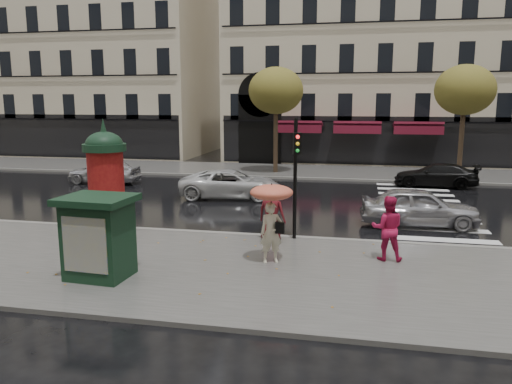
% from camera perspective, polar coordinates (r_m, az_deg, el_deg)
% --- Properties ---
extents(ground, '(160.00, 160.00, 0.00)m').
position_cam_1_polar(ground, '(14.16, -1.72, -8.52)').
color(ground, black).
rests_on(ground, ground).
extents(near_sidewalk, '(90.00, 7.00, 0.12)m').
position_cam_1_polar(near_sidewalk, '(13.69, -2.21, -8.95)').
color(near_sidewalk, '#474744').
rests_on(near_sidewalk, ground).
extents(far_sidewalk, '(90.00, 6.00, 0.12)m').
position_cam_1_polar(far_sidewalk, '(32.50, 6.00, 2.34)').
color(far_sidewalk, '#474744').
rests_on(far_sidewalk, ground).
extents(near_kerb, '(90.00, 0.25, 0.14)m').
position_cam_1_polar(near_kerb, '(16.95, 0.62, -5.07)').
color(near_kerb, slate).
rests_on(near_kerb, ground).
extents(far_kerb, '(90.00, 0.25, 0.14)m').
position_cam_1_polar(far_kerb, '(29.55, 5.42, 1.57)').
color(far_kerb, slate).
rests_on(far_kerb, ground).
extents(zebra_crossing, '(3.60, 11.75, 0.01)m').
position_cam_1_polar(zebra_crossing, '(23.28, 18.50, -1.50)').
color(zebra_crossing, silver).
rests_on(zebra_crossing, ground).
extents(bldg_far_corner, '(26.00, 14.00, 22.90)m').
position_cam_1_polar(bldg_far_corner, '(43.65, 16.14, 18.88)').
color(bldg_far_corner, '#B7A88C').
rests_on(bldg_far_corner, ground).
extents(bldg_far_left, '(24.00, 14.00, 22.90)m').
position_cam_1_polar(bldg_far_left, '(50.27, -19.43, 17.53)').
color(bldg_far_left, '#B7A88C').
rests_on(bldg_far_left, ground).
extents(tree_far_left, '(3.40, 3.40, 6.64)m').
position_cam_1_polar(tree_far_left, '(31.46, 2.30, 11.46)').
color(tree_far_left, '#38281C').
rests_on(tree_far_left, ground).
extents(tree_far_right, '(3.40, 3.40, 6.64)m').
position_cam_1_polar(tree_far_right, '(31.59, 22.76, 10.67)').
color(tree_far_right, '#38281C').
rests_on(tree_far_right, ground).
extents(woman_umbrella, '(1.19, 1.19, 2.28)m').
position_cam_1_polar(woman_umbrella, '(13.77, 1.78, -2.06)').
color(woman_umbrella, beige).
rests_on(woman_umbrella, near_sidewalk).
extents(woman_red, '(0.91, 0.72, 1.85)m').
position_cam_1_polar(woman_red, '(14.59, 14.79, -4.01)').
color(woman_red, '#B21543').
rests_on(woman_red, near_sidewalk).
extents(man_burgundy, '(1.01, 0.78, 1.84)m').
position_cam_1_polar(man_burgundy, '(16.06, 1.80, -2.38)').
color(man_burgundy, '#551116').
rests_on(man_burgundy, near_sidewalk).
extents(morris_column, '(1.45, 1.45, 3.90)m').
position_cam_1_polar(morris_column, '(17.76, -16.77, 1.52)').
color(morris_column, black).
rests_on(morris_column, near_sidewalk).
extents(traffic_light, '(0.29, 0.39, 3.93)m').
position_cam_1_polar(traffic_light, '(16.02, 4.56, 2.87)').
color(traffic_light, black).
rests_on(traffic_light, near_sidewalk).
extents(newsstand, '(1.84, 1.58, 2.11)m').
position_cam_1_polar(newsstand, '(13.33, -17.55, -4.81)').
color(newsstand, black).
rests_on(newsstand, near_sidewalk).
extents(car_silver, '(4.35, 1.96, 1.45)m').
position_cam_1_polar(car_silver, '(19.38, 18.17, -1.63)').
color(car_silver, '#A8A7AC').
rests_on(car_silver, ground).
extents(car_white, '(5.11, 2.83, 1.35)m').
position_cam_1_polar(car_white, '(23.79, -2.84, 0.93)').
color(car_white, silver).
rests_on(car_white, ground).
extents(car_black, '(4.50, 2.24, 1.26)m').
position_cam_1_polar(car_black, '(28.62, 19.89, 1.83)').
color(car_black, black).
rests_on(car_black, ground).
extents(car_far_silver, '(4.00, 1.61, 1.36)m').
position_cam_1_polar(car_far_silver, '(29.22, -16.94, 2.27)').
color(car_far_silver, '#B9B9BE').
rests_on(car_far_silver, ground).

